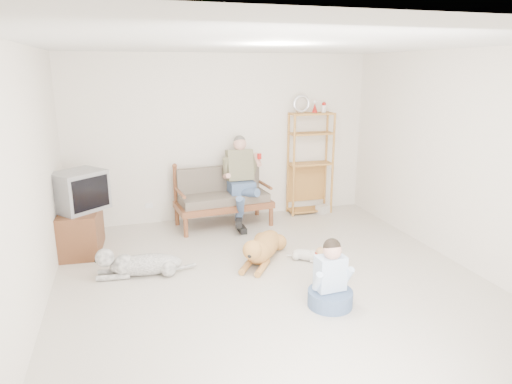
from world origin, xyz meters
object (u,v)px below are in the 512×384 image
object	(u,v)px
tv_stand	(81,230)
golden_retriever	(262,248)
loveseat	(223,195)
etagere	(310,162)

from	to	relation	value
tv_stand	golden_retriever	distance (m)	2.52
loveseat	etagere	bearing A→B (deg)	1.36
loveseat	golden_retriever	distance (m)	1.61
loveseat	etagere	size ratio (longest dim) A/B	0.76
loveseat	etagere	distance (m)	1.66
loveseat	tv_stand	size ratio (longest dim) A/B	1.67
loveseat	tv_stand	bearing A→B (deg)	-170.73
etagere	tv_stand	size ratio (longest dim) A/B	2.19
loveseat	etagere	xyz separation A→B (m)	(1.59, 0.19, 0.41)
golden_retriever	loveseat	bearing A→B (deg)	130.19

